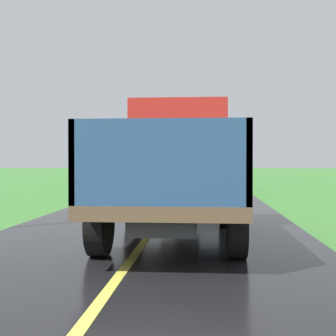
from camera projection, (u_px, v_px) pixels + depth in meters
name	position (u px, v px, depth m)	size (l,w,h in m)	color
banana_truck_near	(178.00, 165.00, 9.44)	(2.38, 5.82, 2.80)	#2D2D30
banana_truck_far	(200.00, 162.00, 24.86)	(2.38, 5.81, 2.80)	#2D2D30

